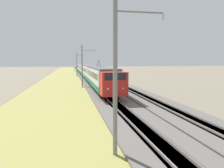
{
  "coord_description": "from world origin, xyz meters",
  "views": [
    {
      "loc": [
        -2.2,
        4.74,
        4.78
      ],
      "look_at": [
        22.35,
        0.0,
        2.17
      ],
      "focal_mm": 35.0,
      "sensor_mm": 36.0,
      "label": 1
    }
  ],
  "objects_px": {
    "passenger_train": "(87,70)",
    "catenary_mast_far": "(77,64)",
    "catenary_mast_mid": "(82,66)",
    "catenary_mast_near": "(116,74)"
  },
  "relations": [
    {
      "from": "catenary_mast_mid",
      "to": "passenger_train",
      "type": "bearing_deg",
      "value": -6.07
    },
    {
      "from": "passenger_train",
      "to": "catenary_mast_far",
      "type": "xyz_separation_m",
      "value": [
        5.1,
        2.53,
        1.59
      ]
    },
    {
      "from": "passenger_train",
      "to": "catenary_mast_near",
      "type": "bearing_deg",
      "value": -2.75
    },
    {
      "from": "passenger_train",
      "to": "catenary_mast_far",
      "type": "bearing_deg",
      "value": -153.61
    },
    {
      "from": "catenary_mast_near",
      "to": "catenary_mast_far",
      "type": "height_order",
      "value": "catenary_mast_near"
    },
    {
      "from": "catenary_mast_far",
      "to": "catenary_mast_near",
      "type": "bearing_deg",
      "value": 180.0
    },
    {
      "from": "catenary_mast_far",
      "to": "passenger_train",
      "type": "bearing_deg",
      "value": -153.61
    },
    {
      "from": "passenger_train",
      "to": "catenary_mast_far",
      "type": "height_order",
      "value": "catenary_mast_far"
    },
    {
      "from": "catenary_mast_mid",
      "to": "catenary_mast_far",
      "type": "relative_size",
      "value": 1.01
    },
    {
      "from": "catenary_mast_near",
      "to": "catenary_mast_far",
      "type": "bearing_deg",
      "value": -0.0
    }
  ]
}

